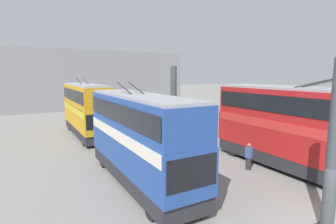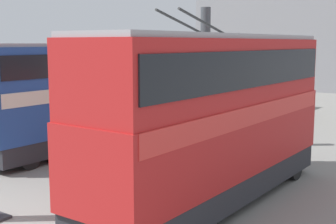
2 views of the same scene
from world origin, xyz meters
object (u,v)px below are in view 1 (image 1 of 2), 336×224
object	(u,v)px
bus_left_near	(292,124)
person_by_left_row	(249,156)
bus_right_near	(139,134)
person_aisle_midway	(203,163)
bus_right_far	(86,107)

from	to	relation	value
bus_left_near	person_by_left_row	world-z (taller)	bus_left_near
person_by_left_row	bus_left_near	bearing A→B (deg)	-40.81
bus_right_near	person_aisle_midway	xyz separation A→B (m)	(-1.23, -3.36, -1.87)
person_aisle_midway	bus_left_near	bearing A→B (deg)	-7.18
bus_left_near	bus_right_far	world-z (taller)	bus_left_near
bus_right_near	person_aisle_midway	world-z (taller)	bus_right_near
bus_left_near	bus_right_far	size ratio (longest dim) A/B	1.05
bus_left_near	bus_right_near	xyz separation A→B (m)	(2.81, 8.96, -0.16)
bus_right_near	person_aisle_midway	distance (m)	4.04
bus_left_near	person_by_left_row	size ratio (longest dim) A/B	6.27
bus_left_near	bus_right_far	xyz separation A→B (m)	(15.80, 8.96, -0.11)
bus_right_near	person_by_left_row	distance (m)	7.16
bus_right_far	person_aisle_midway	bearing A→B (deg)	-166.71
bus_right_near	bus_left_near	bearing A→B (deg)	-107.44
bus_left_near	person_by_left_row	distance (m)	3.29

